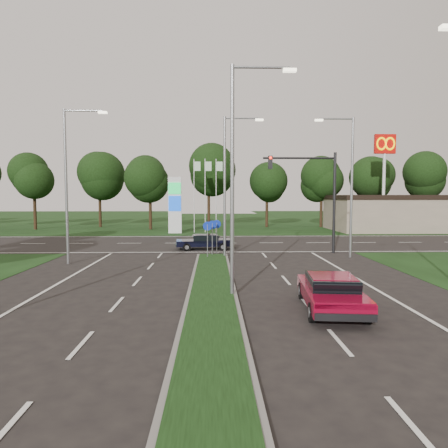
{
  "coord_description": "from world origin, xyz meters",
  "views": [
    {
      "loc": [
        0.05,
        -9.56,
        4.0
      ],
      "look_at": [
        0.76,
        15.93,
        2.2
      ],
      "focal_mm": 32.0,
      "sensor_mm": 36.0,
      "label": 1
    }
  ],
  "objects": [
    {
      "name": "commercial_building",
      "position": [
        22.0,
        36.0,
        2.0
      ],
      "size": [
        16.0,
        9.0,
        4.0
      ],
      "primitive_type": "cube",
      "color": "gray",
      "rests_on": "ground"
    },
    {
      "name": "median_kerb",
      "position": [
        0.0,
        4.0,
        0.06
      ],
      "size": [
        2.0,
        26.0,
        0.12
      ],
      "primitive_type": "cube",
      "color": "slate",
      "rests_on": "ground"
    },
    {
      "name": "gas_pylon",
      "position": [
        -3.79,
        33.05,
        3.2
      ],
      "size": [
        5.8,
        1.26,
        8.0
      ],
      "color": "silver",
      "rests_on": "ground"
    },
    {
      "name": "streetlight_right_far",
      "position": [
        8.8,
        16.0,
        5.08
      ],
      "size": [
        2.53,
        0.22,
        9.0
      ],
      "rotation": [
        0.0,
        0.0,
        3.14
      ],
      "color": "gray",
      "rests_on": "ground"
    },
    {
      "name": "ground",
      "position": [
        0.0,
        0.0,
        0.0
      ],
      "size": [
        160.0,
        160.0,
        0.0
      ],
      "primitive_type": "plane",
      "color": "black",
      "rests_on": "ground"
    },
    {
      "name": "streetlight_left_far",
      "position": [
        -8.3,
        14.0,
        5.08
      ],
      "size": [
        2.53,
        0.22,
        9.0
      ],
      "color": "gray",
      "rests_on": "ground"
    },
    {
      "name": "red_sedan",
      "position": [
        4.18,
        4.08,
        0.67
      ],
      "size": [
        2.32,
        4.7,
        1.25
      ],
      "rotation": [
        0.0,
        0.0,
        -0.11
      ],
      "color": "maroon",
      "rests_on": "ground"
    },
    {
      "name": "streetlight_median_far",
      "position": [
        1.0,
        16.0,
        5.08
      ],
      "size": [
        2.53,
        0.22,
        9.0
      ],
      "color": "gray",
      "rests_on": "ground"
    },
    {
      "name": "traffic_signal",
      "position": [
        7.19,
        18.0,
        4.65
      ],
      "size": [
        5.1,
        0.42,
        7.0
      ],
      "color": "black",
      "rests_on": "ground"
    },
    {
      "name": "streetlight_median_near",
      "position": [
        1.0,
        6.0,
        5.08
      ],
      "size": [
        2.53,
        0.22,
        9.0
      ],
      "color": "gray",
      "rests_on": "ground"
    },
    {
      "name": "navy_sedan",
      "position": [
        -0.58,
        20.0,
        0.61
      ],
      "size": [
        4.22,
        2.0,
        1.13
      ],
      "rotation": [
        0.0,
        0.0,
        1.65
      ],
      "color": "black",
      "rests_on": "ground"
    },
    {
      "name": "verge_far",
      "position": [
        0.0,
        55.0,
        0.0
      ],
      "size": [
        160.0,
        50.0,
        0.02
      ],
      "primitive_type": "cube",
      "color": "black",
      "rests_on": "ground"
    },
    {
      "name": "cross_road",
      "position": [
        0.0,
        24.0,
        0.0
      ],
      "size": [
        160.0,
        12.0,
        0.02
      ],
      "primitive_type": "cube",
      "color": "black",
      "rests_on": "ground"
    },
    {
      "name": "median_signs",
      "position": [
        0.0,
        16.4,
        1.71
      ],
      "size": [
        1.16,
        1.76,
        2.38
      ],
      "color": "gray",
      "rests_on": "ground"
    },
    {
      "name": "mcdonalds_sign",
      "position": [
        18.0,
        31.97,
        7.99
      ],
      "size": [
        2.2,
        0.47,
        10.4
      ],
      "color": "silver",
      "rests_on": "ground"
    },
    {
      "name": "treeline_far",
      "position": [
        0.1,
        39.93,
        6.83
      ],
      "size": [
        6.0,
        6.0,
        9.9
      ],
      "color": "black",
      "rests_on": "ground"
    }
  ]
}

